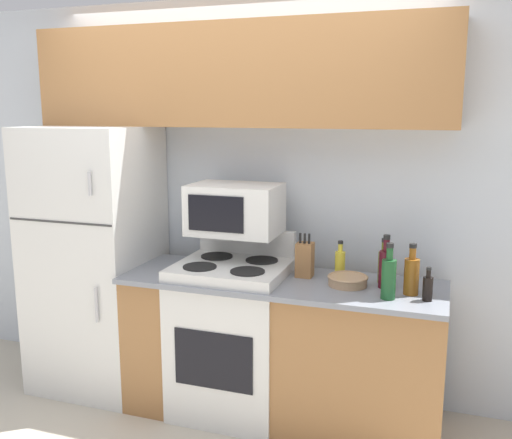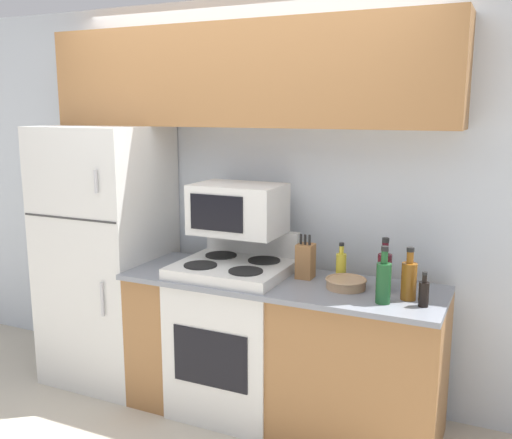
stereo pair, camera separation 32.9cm
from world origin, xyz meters
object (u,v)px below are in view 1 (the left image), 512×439
at_px(stove, 232,336).
at_px(bottle_olive_oil, 383,265).
at_px(knife_block, 305,259).
at_px(bowl, 348,280).
at_px(bottle_wine_red, 386,267).
at_px(bottle_whiskey, 412,275).
at_px(refrigerator, 95,259).
at_px(bottle_soy_sauce, 428,288).
at_px(bottle_wine_green, 389,277).
at_px(bottle_cooking_spray, 340,263).
at_px(microwave, 235,209).

xyz_separation_m(stove, bottle_olive_oil, (0.88, 0.13, 0.49)).
xyz_separation_m(knife_block, bowl, (0.27, -0.09, -0.07)).
distance_m(knife_block, bottle_wine_red, 0.48).
xyz_separation_m(bottle_whiskey, bottle_olive_oil, (-0.17, 0.16, -0.01)).
height_order(refrigerator, knife_block, refrigerator).
distance_m(refrigerator, knife_block, 1.43).
height_order(bowl, bottle_soy_sauce, bottle_soy_sauce).
relative_size(bottle_whiskey, bottle_soy_sauce, 1.56).
height_order(stove, bottle_wine_green, bottle_wine_green).
relative_size(bottle_wine_green, bottle_olive_oil, 1.15).
bearing_deg(bottle_cooking_spray, stove, -165.96).
distance_m(stove, bottle_olive_oil, 1.02).
height_order(bottle_olive_oil, bottle_soy_sauce, bottle_olive_oil).
distance_m(bottle_wine_green, bottle_whiskey, 0.16).
height_order(knife_block, bottle_olive_oil, knife_block).
bearing_deg(stove, bottle_cooking_spray, 14.04).
distance_m(stove, bowl, 0.82).
bearing_deg(bottle_cooking_spray, bottle_wine_green, -44.49).
xyz_separation_m(microwave, bottle_olive_oil, (0.89, 0.03, -0.28)).
relative_size(stove, bottle_soy_sauce, 6.14).
xyz_separation_m(refrigerator, bottle_wine_red, (1.90, -0.02, 0.12)).
bearing_deg(knife_block, bottle_cooking_spray, 15.18).
bearing_deg(stove, bottle_whiskey, -2.09).
xyz_separation_m(microwave, bowl, (0.71, -0.09, -0.35)).
bearing_deg(bottle_whiskey, refrigerator, 177.30).
distance_m(refrigerator, bottle_wine_green, 1.96).
relative_size(refrigerator, bottle_olive_oil, 6.73).
relative_size(bottle_whiskey, bottle_olive_oil, 1.08).
relative_size(microwave, bottle_whiskey, 1.92).
distance_m(bowl, bottle_soy_sauce, 0.46).
height_order(microwave, knife_block, microwave).
height_order(stove, bottle_soy_sauce, stove).
distance_m(refrigerator, bottle_whiskey, 2.05).
xyz_separation_m(microwave, bottle_whiskey, (1.06, -0.14, -0.27)).
relative_size(refrigerator, bottle_soy_sauce, 9.72).
relative_size(knife_block, bowl, 1.15).
bearing_deg(knife_block, bottle_whiskey, -12.70).
relative_size(bottle_cooking_spray, bottle_soy_sauce, 1.22).
xyz_separation_m(stove, microwave, (-0.01, 0.10, 0.77)).
xyz_separation_m(refrigerator, microwave, (0.99, 0.04, 0.39)).
height_order(bowl, bottle_olive_oil, bottle_olive_oil).
bearing_deg(stove, bottle_soy_sauce, -5.82).
bearing_deg(bottle_soy_sauce, bowl, 164.12).
bearing_deg(bottle_soy_sauce, knife_block, 162.96).
height_order(refrigerator, bowl, refrigerator).
distance_m(refrigerator, bottle_wine_red, 1.91).
relative_size(bottle_wine_green, bottle_whiskey, 1.07).
height_order(bowl, bottle_wine_red, bottle_wine_red).
height_order(knife_block, bottle_whiskey, bottle_whiskey).
distance_m(knife_block, bottle_olive_oil, 0.46).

